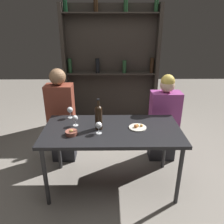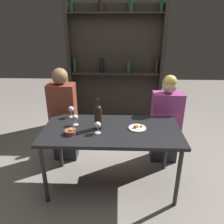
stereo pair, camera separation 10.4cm
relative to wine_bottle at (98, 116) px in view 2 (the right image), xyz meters
The scene contains 11 objects.
ground_plane 0.89m from the wine_bottle, ahead, with size 10.00×10.00×0.00m, color gray.
dining_table 0.25m from the wine_bottle, ahead, with size 1.48×0.74×0.74m.
wine_rack_wall 1.78m from the wine_bottle, 85.35° to the left, with size 1.66×0.21×2.19m.
wine_bottle is the anchor object (origin of this frame).
wine_glass_0 0.46m from the wine_bottle, 140.84° to the left, with size 0.07×0.07×0.14m.
wine_glass_1 0.28m from the wine_bottle, 163.66° to the left, with size 0.06×0.06×0.12m.
wine_glass_2 0.12m from the wine_bottle, 87.80° to the right, with size 0.07×0.07×0.13m.
food_plate_0 0.44m from the wine_bottle, ahead, with size 0.19×0.19×0.05m.
snack_bowl 0.33m from the wine_bottle, 153.97° to the right, with size 0.12×0.12×0.06m.
seated_person_left 0.79m from the wine_bottle, 134.36° to the left, with size 0.34×0.22×1.28m.
seated_person_right 1.04m from the wine_bottle, 32.31° to the left, with size 0.38×0.22×1.20m.
Camera 2 is at (0.08, -2.09, 1.82)m, focal length 35.00 mm.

